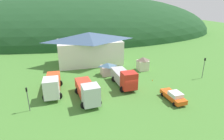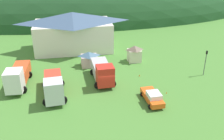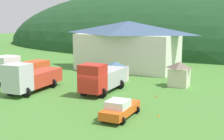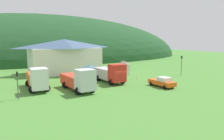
# 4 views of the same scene
# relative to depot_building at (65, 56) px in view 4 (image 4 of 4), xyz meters

# --- Properties ---
(ground_plane) EXTENTS (200.00, 200.00, 0.00)m
(ground_plane) POSITION_rel_depot_building_xyz_m (3.94, -17.76, -3.97)
(ground_plane) COLOR #477F33
(forested_hill_backdrop) EXTENTS (124.78, 60.00, 34.58)m
(forested_hill_backdrop) POSITION_rel_depot_building_xyz_m (3.94, 41.39, -3.97)
(forested_hill_backdrop) COLOR #1E4723
(forested_hill_backdrop) RESTS_ON ground
(depot_building) EXTENTS (16.33, 9.20, 7.71)m
(depot_building) POSITION_rel_depot_building_xyz_m (0.00, 0.00, 0.00)
(depot_building) COLOR white
(depot_building) RESTS_ON ground
(play_shed_cream) EXTENTS (2.47, 2.25, 3.04)m
(play_shed_cream) POSITION_rel_depot_building_xyz_m (10.60, -8.44, -2.41)
(play_shed_cream) COLOR beige
(play_shed_cream) RESTS_ON ground
(play_shed_pink) EXTENTS (3.01, 2.56, 2.62)m
(play_shed_pink) POSITION_rel_depot_building_xyz_m (2.29, -9.08, -2.62)
(play_shed_pink) COLOR beige
(play_shed_pink) RESTS_ON ground
(heavy_rig_white) EXTENTS (3.29, 8.35, 3.58)m
(heavy_rig_white) POSITION_rel_depot_building_xyz_m (-8.79, -14.99, -2.23)
(heavy_rig_white) COLOR white
(heavy_rig_white) RESTS_ON ground
(tow_truck_silver) EXTENTS (3.56, 8.29, 3.52)m
(tow_truck_silver) POSITION_rel_depot_building_xyz_m (-3.49, -18.88, -2.30)
(tow_truck_silver) COLOR silver
(tow_truck_silver) RESTS_ON ground
(crane_truck_red) EXTENTS (3.46, 7.76, 3.50)m
(crane_truck_red) POSITION_rel_depot_building_xyz_m (3.75, -15.40, -2.28)
(crane_truck_red) COLOR red
(crane_truck_red) RESTS_ON ground
(service_pickup_orange) EXTENTS (2.38, 4.87, 1.66)m
(service_pickup_orange) POSITION_rel_depot_building_xyz_m (9.44, -22.65, -3.15)
(service_pickup_orange) COLOR #EC591A
(service_pickup_orange) RESTS_ON ground
(traffic_light_west) EXTENTS (0.20, 0.32, 3.62)m
(traffic_light_west) POSITION_rel_depot_building_xyz_m (-12.00, -19.57, -1.72)
(traffic_light_west) COLOR #4C4C51
(traffic_light_west) RESTS_ON ground
(traffic_light_east) EXTENTS (0.20, 0.32, 4.23)m
(traffic_light_east) POSITION_rel_depot_building_xyz_m (20.32, -16.06, -1.38)
(traffic_light_east) COLOR #4C4C51
(traffic_light_east) RESTS_ON ground
(traffic_cone_near_pickup) EXTENTS (0.36, 0.36, 0.65)m
(traffic_cone_near_pickup) POSITION_rel_depot_building_xyz_m (9.90, -14.70, -3.97)
(traffic_cone_near_pickup) COLOR orange
(traffic_cone_near_pickup) RESTS_ON ground
(traffic_cone_mid_row) EXTENTS (0.36, 0.36, 0.49)m
(traffic_cone_mid_row) POSITION_rel_depot_building_xyz_m (12.19, -20.73, -3.97)
(traffic_cone_mid_row) COLOR orange
(traffic_cone_mid_row) RESTS_ON ground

